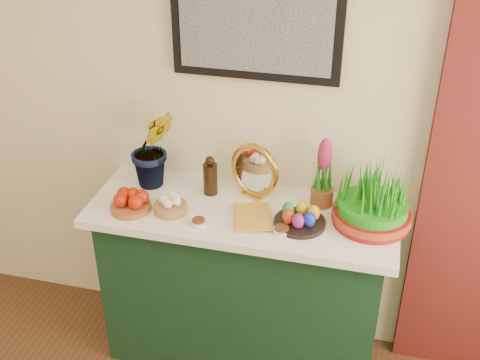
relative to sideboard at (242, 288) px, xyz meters
The scene contains 13 objects.
sideboard is the anchor object (origin of this frame).
tablecloth 0.45m from the sideboard, ahead, with size 1.40×0.55×0.04m, color white.
hyacinth_green 0.87m from the sideboard, 166.42° to the left, with size 0.26×0.22×0.52m, color #1F6B18.
apple_bowl 0.71m from the sideboard, 164.92° to the right, with size 0.24×0.24×0.09m.
garlic_basket 0.60m from the sideboard, 161.50° to the right, with size 0.19×0.19×0.08m.
vinegar_cruet 0.59m from the sideboard, 151.87° to the left, with size 0.07×0.07×0.20m.
mirror 0.61m from the sideboard, 79.50° to the left, with size 0.27×0.16×0.27m.
book 0.49m from the sideboard, 98.97° to the right, with size 0.14×0.21×0.03m, color gold.
spice_dish_left 0.53m from the sideboard, 133.13° to the right, with size 0.07×0.07×0.03m.
spice_dish_right 0.54m from the sideboard, 34.27° to the right, with size 0.08×0.08×0.03m.
egg_plate 0.57m from the sideboard, 13.85° to the right, with size 0.28×0.28×0.09m.
hyacinth_pink 0.72m from the sideboard, 20.44° to the left, with size 0.10×0.10×0.34m.
wheatgrass_sabzeh 0.82m from the sideboard, ahead, with size 0.35×0.35×0.28m.
Camera 1 is at (0.57, -0.21, 2.39)m, focal length 45.00 mm.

